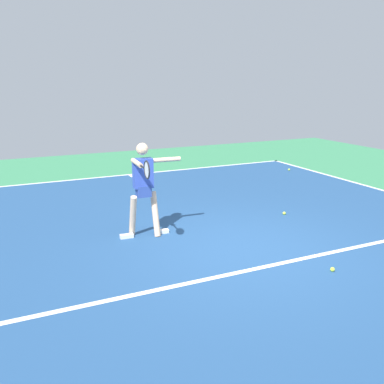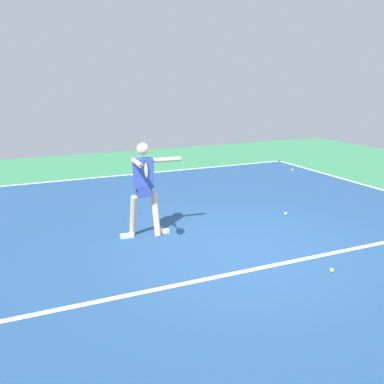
{
  "view_description": "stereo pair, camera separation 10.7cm",
  "coord_description": "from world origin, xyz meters",
  "px_view_note": "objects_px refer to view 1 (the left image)",
  "views": [
    {
      "loc": [
        3.64,
        5.72,
        2.74
      ],
      "look_at": [
        0.64,
        -0.65,
        0.9
      ],
      "focal_mm": 40.25,
      "sensor_mm": 36.0,
      "label": 1
    },
    {
      "loc": [
        3.54,
        5.76,
        2.74
      ],
      "look_at": [
        0.64,
        -0.65,
        0.9
      ],
      "focal_mm": 40.25,
      "sensor_mm": 36.0,
      "label": 2
    }
  ],
  "objects_px": {
    "tennis_ball_by_baseline": "(289,170)",
    "tennis_ball_by_sideline": "(284,213)",
    "tennis_player": "(144,184)",
    "tennis_ball_near_service_line": "(332,269)"
  },
  "relations": [
    {
      "from": "tennis_ball_by_baseline",
      "to": "tennis_ball_by_sideline",
      "type": "xyz_separation_m",
      "value": [
        2.91,
        3.62,
        0.0
      ]
    },
    {
      "from": "tennis_player",
      "to": "tennis_ball_near_service_line",
      "type": "xyz_separation_m",
      "value": [
        -2.01,
        2.58,
        -0.93
      ]
    },
    {
      "from": "tennis_player",
      "to": "tennis_ball_near_service_line",
      "type": "relative_size",
      "value": 25.87
    },
    {
      "from": "tennis_player",
      "to": "tennis_ball_by_sideline",
      "type": "bearing_deg",
      "value": -176.85
    },
    {
      "from": "tennis_ball_by_baseline",
      "to": "tennis_ball_near_service_line",
      "type": "bearing_deg",
      "value": 57.35
    },
    {
      "from": "tennis_player",
      "to": "tennis_ball_by_sideline",
      "type": "relative_size",
      "value": 25.87
    },
    {
      "from": "tennis_ball_by_sideline",
      "to": "tennis_ball_near_service_line",
      "type": "bearing_deg",
      "value": 67.68
    },
    {
      "from": "tennis_player",
      "to": "tennis_ball_by_baseline",
      "type": "bearing_deg",
      "value": -145.3
    },
    {
      "from": "tennis_ball_by_sideline",
      "to": "tennis_player",
      "type": "bearing_deg",
      "value": -0.45
    },
    {
      "from": "tennis_ball_by_baseline",
      "to": "tennis_ball_near_service_line",
      "type": "relative_size",
      "value": 1.0
    }
  ]
}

